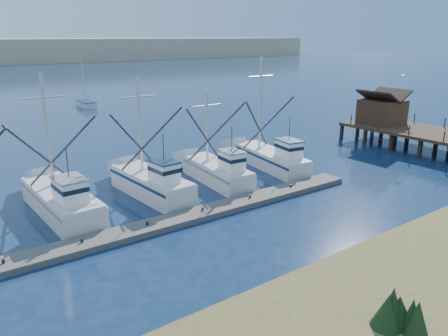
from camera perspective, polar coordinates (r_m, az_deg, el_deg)
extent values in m
plane|color=#0C2237|center=(29.33, 14.57, -6.54)|extent=(500.00, 500.00, 0.00)
cube|color=#595450|center=(28.50, -4.50, -6.32)|extent=(27.61, 2.11, 0.37)
cylinder|color=black|center=(49.09, 26.34, 2.72)|extent=(0.44, 0.44, 1.70)
cube|color=black|center=(48.88, 26.50, 3.86)|extent=(7.00, 20.00, 0.30)
cube|color=#4C331E|center=(52.12, 19.93, 6.97)|extent=(4.00, 4.00, 2.60)
cube|color=silver|center=(30.92, -20.43, -4.32)|extent=(3.04, 9.09, 1.54)
cube|color=white|center=(28.31, -19.43, -2.86)|extent=(1.66, 2.25, 1.50)
cylinder|color=#B7B2A8|center=(31.12, -22.08, 4.39)|extent=(0.22, 0.22, 7.55)
cube|color=silver|center=(32.63, -9.45, -2.30)|extent=(3.03, 8.32, 1.59)
cube|color=white|center=(30.38, -7.80, -0.61)|extent=(1.57, 2.09, 1.50)
cylinder|color=#B7B2A8|center=(32.73, -10.93, 5.48)|extent=(0.22, 0.22, 6.99)
cube|color=silver|center=(35.29, -0.96, -0.71)|extent=(3.06, 7.96, 1.44)
cube|color=white|center=(33.32, 1.01, 0.85)|extent=(1.55, 2.01, 1.50)
cylinder|color=#B7B2A8|center=(35.44, -2.23, 5.38)|extent=(0.22, 0.22, 5.78)
cube|color=silver|center=(39.54, 6.03, 1.08)|extent=(3.80, 9.26, 1.36)
cube|color=white|center=(37.56, 8.44, 2.40)|extent=(1.76, 2.38, 1.50)
cylinder|color=#B7B2A8|center=(39.65, 4.75, 8.28)|extent=(0.22, 0.22, 8.26)
cube|color=silver|center=(76.91, -17.55, 7.95)|extent=(2.36, 5.57, 0.90)
cylinder|color=#B7B2A8|center=(76.72, -17.90, 10.96)|extent=(0.12, 0.12, 7.20)
sphere|color=white|center=(47.68, 22.14, 11.11)|extent=(0.20, 0.20, 0.20)
cube|color=white|center=(47.43, 21.95, 11.13)|extent=(0.48, 0.12, 0.13)
cube|color=white|center=(47.93, 22.33, 11.14)|extent=(0.48, 0.12, 0.13)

